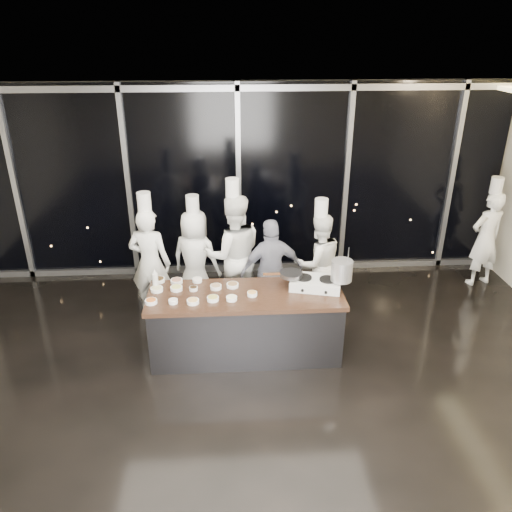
{
  "coord_description": "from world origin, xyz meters",
  "views": [
    {
      "loc": [
        -0.21,
        -4.59,
        3.95
      ],
      "look_at": [
        0.15,
        1.2,
        1.28
      ],
      "focal_mm": 35.0,
      "sensor_mm": 36.0,
      "label": 1
    }
  ],
  "objects_px": {
    "demo_counter": "(246,324)",
    "stock_pot": "(342,270)",
    "chef_left": "(196,258)",
    "guest": "(272,271)",
    "stove": "(315,283)",
    "chef_center": "(234,254)",
    "chef_far_left": "(150,262)",
    "chef_right": "(318,263)",
    "chef_side": "(486,238)",
    "frying_pan": "(291,274)"
  },
  "relations": [
    {
      "from": "demo_counter",
      "to": "chef_right",
      "type": "xyz_separation_m",
      "value": [
        1.12,
        1.09,
        0.33
      ]
    },
    {
      "from": "frying_pan",
      "to": "stock_pot",
      "type": "xyz_separation_m",
      "value": [
        0.62,
        -0.16,
        0.11
      ]
    },
    {
      "from": "chef_right",
      "to": "chef_side",
      "type": "height_order",
      "value": "chef_side"
    },
    {
      "from": "chef_far_left",
      "to": "guest",
      "type": "distance_m",
      "value": 1.76
    },
    {
      "from": "chef_left",
      "to": "chef_side",
      "type": "height_order",
      "value": "chef_side"
    },
    {
      "from": "stock_pot",
      "to": "guest",
      "type": "xyz_separation_m",
      "value": [
        -0.8,
        0.84,
        -0.4
      ]
    },
    {
      "from": "chef_far_left",
      "to": "chef_side",
      "type": "distance_m",
      "value": 5.37
    },
    {
      "from": "chef_right",
      "to": "chef_side",
      "type": "distance_m",
      "value": 2.95
    },
    {
      "from": "chef_left",
      "to": "chef_right",
      "type": "distance_m",
      "value": 1.84
    },
    {
      "from": "stove",
      "to": "chef_far_left",
      "type": "height_order",
      "value": "chef_far_left"
    },
    {
      "from": "chef_left",
      "to": "chef_right",
      "type": "bearing_deg",
      "value": -166.16
    },
    {
      "from": "demo_counter",
      "to": "frying_pan",
      "type": "distance_m",
      "value": 0.87
    },
    {
      "from": "demo_counter",
      "to": "chef_center",
      "type": "relative_size",
      "value": 1.19
    },
    {
      "from": "stock_pot",
      "to": "guest",
      "type": "height_order",
      "value": "guest"
    },
    {
      "from": "frying_pan",
      "to": "chef_side",
      "type": "bearing_deg",
      "value": 38.72
    },
    {
      "from": "guest",
      "to": "chef_right",
      "type": "distance_m",
      "value": 0.75
    },
    {
      "from": "chef_far_left",
      "to": "chef_left",
      "type": "distance_m",
      "value": 0.69
    },
    {
      "from": "chef_left",
      "to": "guest",
      "type": "height_order",
      "value": "chef_left"
    },
    {
      "from": "guest",
      "to": "chef_side",
      "type": "xyz_separation_m",
      "value": [
        3.58,
        0.9,
        0.05
      ]
    },
    {
      "from": "stove",
      "to": "stock_pot",
      "type": "relative_size",
      "value": 2.64
    },
    {
      "from": "guest",
      "to": "frying_pan",
      "type": "bearing_deg",
      "value": 93.09
    },
    {
      "from": "chef_side",
      "to": "frying_pan",
      "type": "bearing_deg",
      "value": 8.25
    },
    {
      "from": "frying_pan",
      "to": "chef_right",
      "type": "height_order",
      "value": "chef_right"
    },
    {
      "from": "stove",
      "to": "chef_right",
      "type": "bearing_deg",
      "value": 91.31
    },
    {
      "from": "chef_right",
      "to": "stove",
      "type": "bearing_deg",
      "value": 61.62
    },
    {
      "from": "demo_counter",
      "to": "guest",
      "type": "distance_m",
      "value": 1.0
    },
    {
      "from": "stock_pot",
      "to": "guest",
      "type": "relative_size",
      "value": 0.17
    },
    {
      "from": "stock_pot",
      "to": "chef_left",
      "type": "relative_size",
      "value": 0.15
    },
    {
      "from": "chef_center",
      "to": "chef_right",
      "type": "xyz_separation_m",
      "value": [
        1.24,
        -0.06,
        -0.14
      ]
    },
    {
      "from": "frying_pan",
      "to": "guest",
      "type": "relative_size",
      "value": 0.34
    },
    {
      "from": "chef_center",
      "to": "chef_side",
      "type": "xyz_separation_m",
      "value": [
        4.11,
        0.61,
        -0.1
      ]
    },
    {
      "from": "guest",
      "to": "chef_side",
      "type": "distance_m",
      "value": 3.7
    },
    {
      "from": "stove",
      "to": "guest",
      "type": "relative_size",
      "value": 0.45
    },
    {
      "from": "stock_pot",
      "to": "chef_center",
      "type": "relative_size",
      "value": 0.13
    },
    {
      "from": "frying_pan",
      "to": "stock_pot",
      "type": "height_order",
      "value": "stock_pot"
    },
    {
      "from": "demo_counter",
      "to": "guest",
      "type": "bearing_deg",
      "value": 64.52
    },
    {
      "from": "chef_far_left",
      "to": "chef_left",
      "type": "xyz_separation_m",
      "value": [
        0.64,
        0.26,
        -0.08
      ]
    },
    {
      "from": "demo_counter",
      "to": "chef_left",
      "type": "relative_size",
      "value": 1.39
    },
    {
      "from": "stove",
      "to": "chef_center",
      "type": "height_order",
      "value": "chef_center"
    },
    {
      "from": "chef_left",
      "to": "chef_side",
      "type": "xyz_separation_m",
      "value": [
        4.69,
        0.41,
        0.04
      ]
    },
    {
      "from": "chef_center",
      "to": "frying_pan",
      "type": "bearing_deg",
      "value": 118.33
    },
    {
      "from": "demo_counter",
      "to": "frying_pan",
      "type": "xyz_separation_m",
      "value": [
        0.59,
        0.18,
        0.61
      ]
    },
    {
      "from": "demo_counter",
      "to": "stock_pot",
      "type": "distance_m",
      "value": 1.41
    },
    {
      "from": "demo_counter",
      "to": "chef_far_left",
      "type": "height_order",
      "value": "chef_far_left"
    },
    {
      "from": "chef_left",
      "to": "stove",
      "type": "bearing_deg",
      "value": 164.09
    },
    {
      "from": "chef_left",
      "to": "chef_center",
      "type": "relative_size",
      "value": 0.86
    },
    {
      "from": "stock_pot",
      "to": "chef_right",
      "type": "height_order",
      "value": "chef_right"
    },
    {
      "from": "chef_center",
      "to": "chef_side",
      "type": "relative_size",
      "value": 1.12
    },
    {
      "from": "chef_far_left",
      "to": "stove",
      "type": "bearing_deg",
      "value": 169.62
    },
    {
      "from": "stove",
      "to": "chef_far_left",
      "type": "distance_m",
      "value": 2.45
    }
  ]
}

